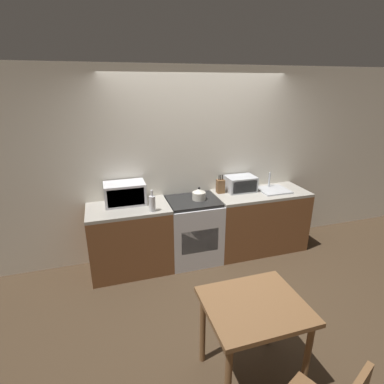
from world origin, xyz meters
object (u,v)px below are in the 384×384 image
object	(u,v)px
bottle	(152,203)
microwave	(125,193)
kettle	(199,194)
toaster_oven	(241,184)
dining_table	(254,316)
stove_range	(193,230)

from	to	relation	value
bottle	microwave	bearing A→B (deg)	130.70
microwave	bottle	world-z (taller)	microwave
kettle	toaster_oven	distance (m)	0.70
bottle	dining_table	distance (m)	1.80
stove_range	bottle	size ratio (longest dim) A/B	3.31
stove_range	dining_table	bearing A→B (deg)	-92.93
bottle	toaster_oven	bearing A→B (deg)	14.69
kettle	stove_range	bearing A→B (deg)	172.57
kettle	microwave	xyz separation A→B (m)	(-0.96, 0.14, 0.07)
microwave	dining_table	xyz separation A→B (m)	(0.78, -2.04, -0.39)
kettle	toaster_oven	xyz separation A→B (m)	(0.68, 0.15, 0.03)
toaster_oven	dining_table	xyz separation A→B (m)	(-0.86, -2.05, -0.36)
stove_range	microwave	world-z (taller)	microwave
microwave	toaster_oven	size ratio (longest dim) A/B	1.24
microwave	bottle	bearing A→B (deg)	-49.30
kettle	dining_table	size ratio (longest dim) A/B	0.23
stove_range	bottle	xyz separation A→B (m)	(-0.59, -0.21, 0.56)
kettle	toaster_oven	bearing A→B (deg)	12.29
microwave	dining_table	world-z (taller)	microwave
bottle	toaster_oven	world-z (taller)	bottle
stove_range	toaster_oven	bearing A→B (deg)	10.35
bottle	dining_table	size ratio (longest dim) A/B	0.35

